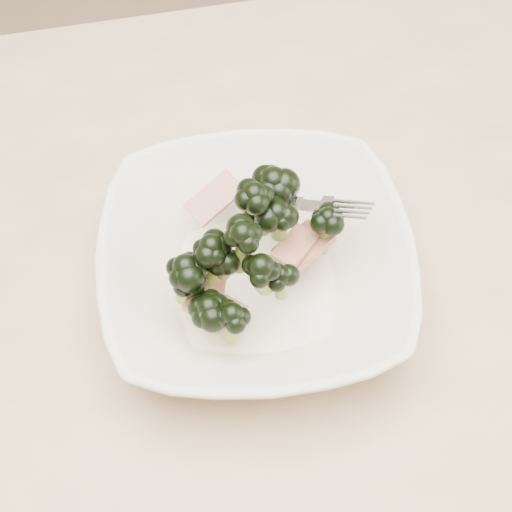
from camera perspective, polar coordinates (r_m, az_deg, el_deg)
ground at (r=1.36m, az=-2.76°, el=-19.22°), size 4.00×4.00×0.00m
dining_table at (r=0.74m, az=-4.79°, el=-6.75°), size 1.20×0.80×0.75m
broccoli_dish at (r=0.63m, az=-0.06°, el=-0.55°), size 0.30×0.30×0.12m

